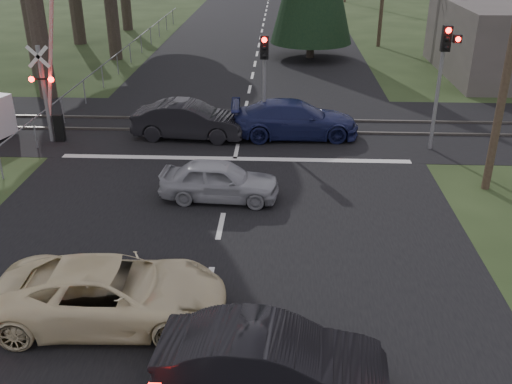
# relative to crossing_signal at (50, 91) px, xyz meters

# --- Properties ---
(ground) EXTENTS (120.00, 120.00, 0.00)m
(ground) POSITION_rel_crossing_signal_xyz_m (7.27, -9.79, -2.06)
(ground) COLOR #233216
(ground) RESTS_ON ground
(road) EXTENTS (14.00, 100.00, 0.01)m
(road) POSITION_rel_crossing_signal_xyz_m (7.27, 0.21, -2.05)
(road) COLOR black
(road) RESTS_ON ground
(rail_corridor) EXTENTS (120.00, 8.00, 0.01)m
(rail_corridor) POSITION_rel_crossing_signal_xyz_m (7.27, 2.21, -2.05)
(rail_corridor) COLOR black
(rail_corridor) RESTS_ON ground
(stop_line) EXTENTS (13.00, 0.35, 0.00)m
(stop_line) POSITION_rel_crossing_signal_xyz_m (7.27, -1.59, -2.05)
(stop_line) COLOR silver
(stop_line) RESTS_ON ground
(rail_near) EXTENTS (120.00, 0.12, 0.10)m
(rail_near) POSITION_rel_crossing_signal_xyz_m (7.27, 1.41, -2.01)
(rail_near) COLOR #59544C
(rail_near) RESTS_ON ground
(rail_far) EXTENTS (120.00, 0.12, 0.10)m
(rail_far) POSITION_rel_crossing_signal_xyz_m (7.27, 3.01, -2.01)
(rail_far) COLOR #59544C
(rail_far) RESTS_ON ground
(crossing_signal) EXTENTS (1.62, 0.38, 6.96)m
(crossing_signal) POSITION_rel_crossing_signal_xyz_m (0.00, 0.00, 0.00)
(crossing_signal) COLOR slate
(crossing_signal) RESTS_ON ground
(traffic_signal_right) EXTENTS (0.68, 0.48, 4.70)m
(traffic_signal_right) POSITION_rel_crossing_signal_xyz_m (14.82, -0.31, 1.26)
(traffic_signal_right) COLOR slate
(traffic_signal_right) RESTS_ON ground
(traffic_signal_center) EXTENTS (0.32, 0.48, 4.10)m
(traffic_signal_center) POSITION_rel_crossing_signal_xyz_m (8.27, 0.89, 0.75)
(traffic_signal_center) COLOR slate
(traffic_signal_center) RESTS_ON ground
(utility_pole_near) EXTENTS (1.80, 0.26, 9.00)m
(utility_pole_near) POSITION_rel_crossing_signal_xyz_m (15.77, -3.79, 2.67)
(utility_pole_near) COLOR #4C3D2D
(utility_pole_near) RESTS_ON ground
(fence_left) EXTENTS (0.10, 36.00, 1.20)m
(fence_left) POSITION_rel_crossing_signal_xyz_m (-0.53, 12.71, -2.06)
(fence_left) COLOR slate
(fence_left) RESTS_ON ground
(cream_coupe) EXTENTS (5.08, 2.50, 1.39)m
(cream_coupe) POSITION_rel_crossing_signal_xyz_m (5.36, -11.16, -1.36)
(cream_coupe) COLOR beige
(cream_coupe) RESTS_ON ground
(dark_hatchback) EXTENTS (4.37, 1.83, 1.41)m
(dark_hatchback) POSITION_rel_crossing_signal_xyz_m (8.88, -13.15, -1.35)
(dark_hatchback) COLOR black
(dark_hatchback) RESTS_ON ground
(silver_car) EXTENTS (3.83, 1.75, 1.28)m
(silver_car) POSITION_rel_crossing_signal_xyz_m (7.07, -4.98, -1.42)
(silver_car) COLOR #94959B
(silver_car) RESTS_ON ground
(blue_sedan) EXTENTS (5.26, 2.40, 1.49)m
(blue_sedan) POSITION_rel_crossing_signal_xyz_m (9.52, 0.97, -1.31)
(blue_sedan) COLOR #191E4B
(blue_sedan) RESTS_ON ground
(dark_car_far) EXTENTS (4.61, 1.93, 1.48)m
(dark_car_far) POSITION_rel_crossing_signal_xyz_m (5.26, 0.64, -1.32)
(dark_car_far) COLOR black
(dark_car_far) RESTS_ON ground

